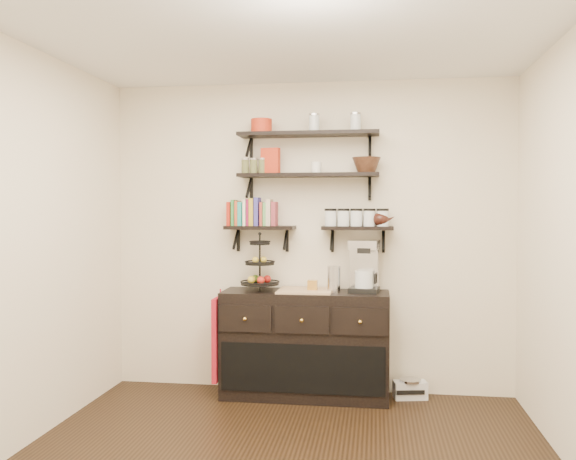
{
  "coord_description": "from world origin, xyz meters",
  "views": [
    {
      "loc": [
        0.57,
        -3.57,
        1.6
      ],
      "look_at": [
        -0.11,
        1.15,
        1.43
      ],
      "focal_mm": 38.0,
      "sensor_mm": 36.0,
      "label": 1
    }
  ],
  "objects_px": {
    "fruit_stand": "(260,271)",
    "radio": "(410,389)",
    "coffee_maker": "(364,267)",
    "sideboard": "(305,344)"
  },
  "relations": [
    {
      "from": "fruit_stand",
      "to": "radio",
      "type": "xyz_separation_m",
      "value": [
        1.27,
        0.08,
        -0.98
      ]
    },
    {
      "from": "coffee_maker",
      "to": "radio",
      "type": "height_order",
      "value": "coffee_maker"
    },
    {
      "from": "sideboard",
      "to": "coffee_maker",
      "type": "distance_m",
      "value": 0.82
    },
    {
      "from": "sideboard",
      "to": "radio",
      "type": "bearing_deg",
      "value": 5.34
    },
    {
      "from": "coffee_maker",
      "to": "sideboard",
      "type": "bearing_deg",
      "value": -168.36
    },
    {
      "from": "coffee_maker",
      "to": "radio",
      "type": "distance_m",
      "value": 1.1
    },
    {
      "from": "fruit_stand",
      "to": "radio",
      "type": "bearing_deg",
      "value": 3.57
    },
    {
      "from": "fruit_stand",
      "to": "coffee_maker",
      "type": "bearing_deg",
      "value": 1.72
    },
    {
      "from": "radio",
      "to": "fruit_stand",
      "type": "bearing_deg",
      "value": 172.57
    },
    {
      "from": "fruit_stand",
      "to": "coffee_maker",
      "type": "distance_m",
      "value": 0.88
    }
  ]
}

